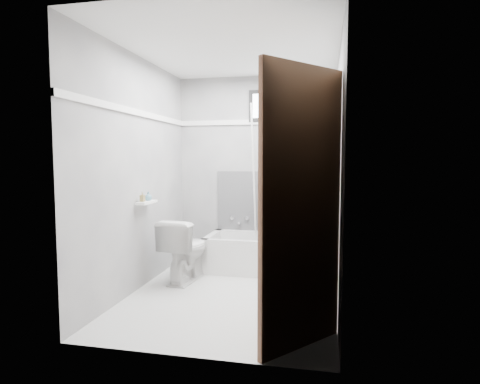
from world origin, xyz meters
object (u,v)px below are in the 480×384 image
(soap_bottle_a, at_px, (142,197))
(door, at_px, (340,216))
(toilet, at_px, (185,250))
(bathtub, at_px, (269,253))
(office_chair, at_px, (291,217))
(soap_bottle_b, at_px, (148,196))

(soap_bottle_a, bearing_deg, door, -33.08)
(toilet, bearing_deg, bathtub, -139.40)
(soap_bottle_a, bearing_deg, bathtub, 39.35)
(office_chair, bearing_deg, bathtub, -156.37)
(soap_bottle_a, bearing_deg, soap_bottle_b, 90.00)
(soap_bottle_a, xyz_separation_m, soap_bottle_b, (0.00, 0.14, -0.01))
(office_chair, bearing_deg, door, -62.80)
(door, xyz_separation_m, soap_bottle_a, (-1.92, 1.25, -0.03))
(door, relative_size, soap_bottle_a, 20.64)
(bathtub, bearing_deg, office_chair, 8.68)
(soap_bottle_b, bearing_deg, bathtub, 35.00)
(bathtub, distance_m, soap_bottle_a, 1.69)
(office_chair, distance_m, door, 2.33)
(bathtub, xyz_separation_m, office_chair, (0.26, 0.04, 0.45))
(office_chair, relative_size, soap_bottle_b, 10.98)
(door, distance_m, soap_bottle_b, 2.37)
(soap_bottle_a, relative_size, soap_bottle_b, 0.99)
(soap_bottle_a, distance_m, soap_bottle_b, 0.14)
(toilet, distance_m, door, 2.38)
(bathtub, height_order, toilet, toilet)
(bathtub, xyz_separation_m, door, (0.75, -2.21, 0.79))
(bathtub, distance_m, toilet, 1.04)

